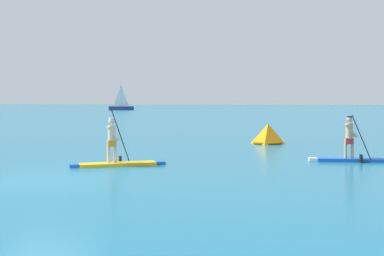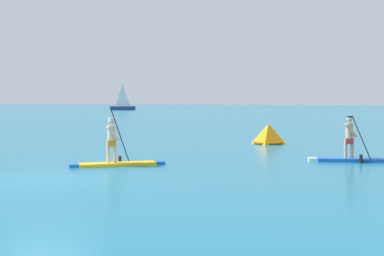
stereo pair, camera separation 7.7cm
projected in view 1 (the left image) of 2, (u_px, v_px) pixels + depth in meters
The scene contains 5 objects.
ground at pixel (45, 181), 14.45m from camera, with size 440.00×440.00×0.00m, color #196B8C.
paddleboarder_mid_center at pixel (117, 156), 17.82m from camera, with size 3.00×2.00×2.07m.
paddleboarder_far_right at pixel (351, 152), 19.04m from camera, with size 3.07×0.93×1.74m.
race_marker_buoy at pixel (268, 135), 26.69m from camera, with size 1.53×1.53×1.03m.
sailboat_left_horizon at pixel (121, 106), 112.69m from camera, with size 5.41×3.73×6.04m.
Camera 1 is at (7.36, -12.98, 2.27)m, focal length 48.75 mm.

